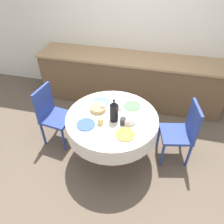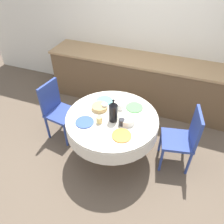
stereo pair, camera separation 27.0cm
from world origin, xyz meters
The scene contains 17 objects.
ground_plane centered at (0.00, 0.00, 0.00)m, with size 12.00×12.00×0.00m, color brown.
wall_back centered at (0.00, 1.72, 1.30)m, with size 7.00×0.05×2.60m.
kitchen_counter centered at (0.00, 1.39, 0.45)m, with size 3.24×0.64×0.89m.
dining_table centered at (0.00, 0.00, 0.60)m, with size 1.19×1.19×0.72m.
chair_left centered at (0.91, 0.20, 0.50)m, with size 0.47×0.47×0.91m.
chair_right centered at (-0.93, 0.13, 0.50)m, with size 0.45×0.45×0.91m.
plate_near_left centered at (-0.28, -0.22, 0.73)m, with size 0.23×0.23×0.01m, color #3856AD.
cup_near_left centered at (-0.11, -0.15, 0.77)m, with size 0.07×0.07×0.09m, color #DBB766.
plate_near_right centered at (0.22, -0.27, 0.73)m, with size 0.23×0.23×0.01m, color orange.
cup_near_right centered at (0.16, -0.10, 0.77)m, with size 0.07×0.07×0.09m, color #28282D.
plate_far_left centered at (-0.22, 0.28, 0.73)m, with size 0.23×0.23×0.01m, color #60BCB7.
cup_far_left centered at (-0.15, 0.11, 0.77)m, with size 0.07×0.07×0.09m, color white.
plate_far_right centered at (0.21, 0.28, 0.73)m, with size 0.23×0.23×0.01m, color #5BA85B.
cup_far_right centered at (0.05, 0.18, 0.77)m, with size 0.07×0.07×0.09m, color white.
coffee_carafe centered at (0.04, -0.05, 0.86)m, with size 0.11×0.11×0.32m.
bread_basket centered at (-0.21, 0.09, 0.75)m, with size 0.21×0.21×0.05m, color tan.
fruit_bowl centered at (0.21, -0.03, 0.76)m, with size 0.19×0.19×0.08m, color silver.
Camera 1 is at (0.48, -2.03, 2.53)m, focal length 35.00 mm.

